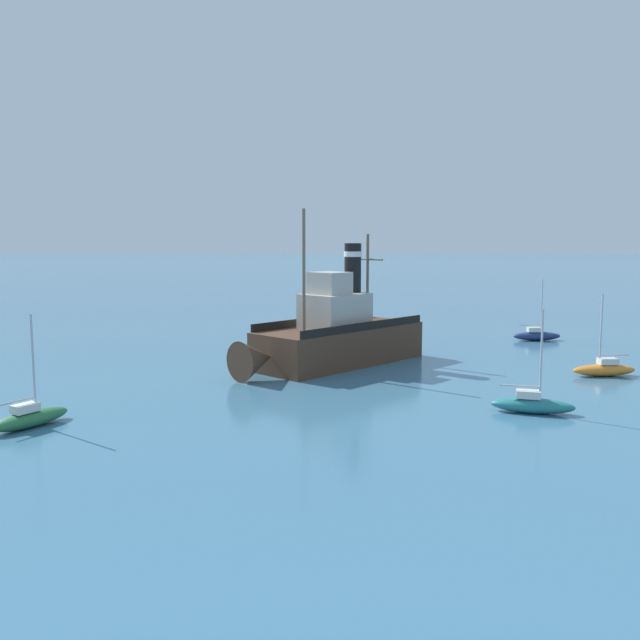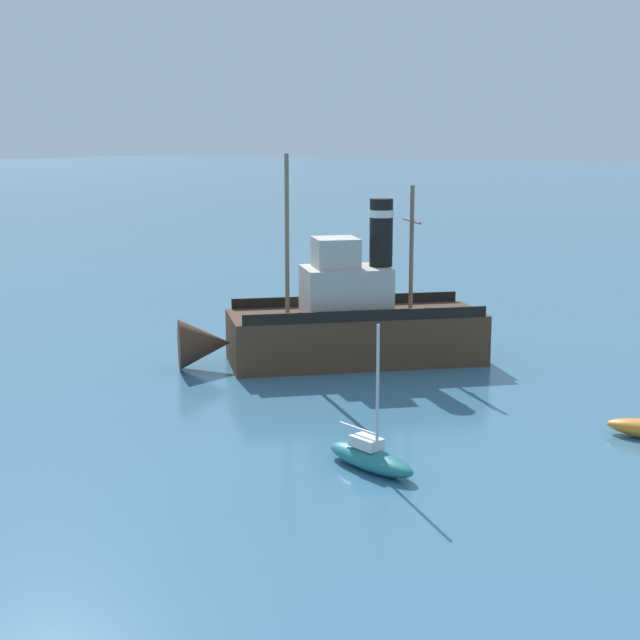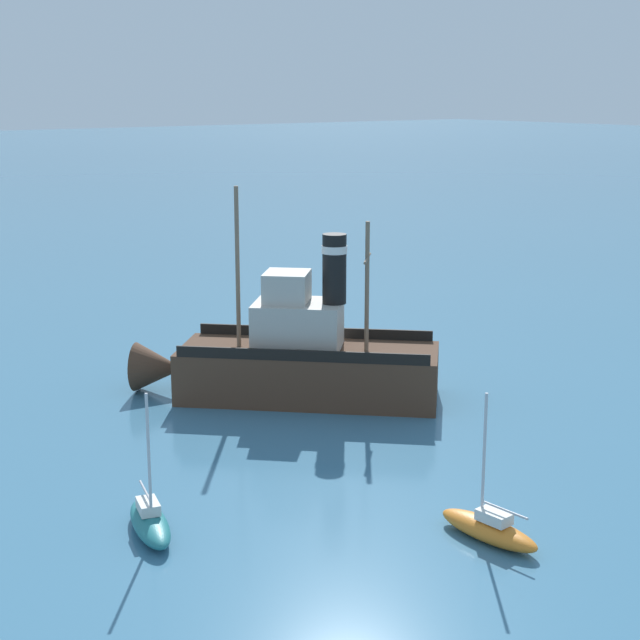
{
  "view_description": "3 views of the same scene",
  "coord_description": "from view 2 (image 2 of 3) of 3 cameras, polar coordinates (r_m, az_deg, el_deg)",
  "views": [
    {
      "loc": [
        -0.44,
        45.81,
        8.12
      ],
      "look_at": [
        -0.4,
        0.44,
        2.63
      ],
      "focal_mm": 38.0,
      "sensor_mm": 36.0,
      "label": 1
    },
    {
      "loc": [
        -26.36,
        40.99,
        10.88
      ],
      "look_at": [
        -2.11,
        5.9,
        2.66
      ],
      "focal_mm": 55.0,
      "sensor_mm": 36.0,
      "label": 2
    },
    {
      "loc": [
        -37.48,
        27.98,
        14.23
      ],
      "look_at": [
        -0.02,
        0.4,
        3.17
      ],
      "focal_mm": 55.0,
      "sensor_mm": 36.0,
      "label": 3
    }
  ],
  "objects": [
    {
      "name": "ground_plane",
      "position": [
        49.94,
        1.85,
        -1.68
      ],
      "size": [
        600.0,
        600.0,
        0.0
      ],
      "primitive_type": "plane",
      "color": "teal"
    },
    {
      "name": "sailboat_teal",
      "position": [
        32.34,
        2.94,
        -7.96
      ],
      "size": [
        3.96,
        2.07,
        4.9
      ],
      "color": "#23757A",
      "rests_on": "ground"
    },
    {
      "name": "old_tugboat",
      "position": [
        46.61,
        1.36,
        -0.29
      ],
      "size": [
        12.44,
        12.7,
        9.9
      ],
      "color": "#4C3323",
      "rests_on": "ground"
    }
  ]
}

